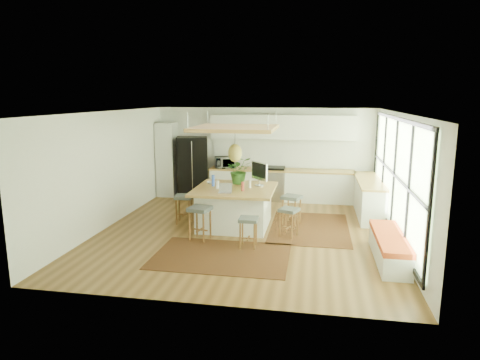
% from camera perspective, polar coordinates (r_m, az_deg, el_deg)
% --- Properties ---
extents(floor, '(7.00, 7.00, 0.00)m').
position_cam_1_polar(floor, '(9.78, 0.64, -6.94)').
color(floor, brown).
rests_on(floor, ground).
extents(ceiling, '(7.00, 7.00, 0.00)m').
position_cam_1_polar(ceiling, '(9.30, 0.68, 9.08)').
color(ceiling, white).
rests_on(ceiling, ground).
extents(wall_back, '(6.50, 0.00, 6.50)m').
position_cam_1_polar(wall_back, '(12.87, 3.24, 3.61)').
color(wall_back, silver).
rests_on(wall_back, ground).
extents(wall_front, '(6.50, 0.00, 6.50)m').
position_cam_1_polar(wall_front, '(6.11, -4.80, -4.93)').
color(wall_front, silver).
rests_on(wall_front, ground).
extents(wall_left, '(0.00, 7.00, 7.00)m').
position_cam_1_polar(wall_left, '(10.48, -17.16, 1.39)').
color(wall_left, silver).
rests_on(wall_left, ground).
extents(wall_right, '(0.00, 7.00, 7.00)m').
position_cam_1_polar(wall_right, '(9.48, 20.43, 0.19)').
color(wall_right, silver).
rests_on(wall_right, ground).
extents(window_wall, '(0.10, 6.20, 2.60)m').
position_cam_1_polar(window_wall, '(9.46, 20.27, 0.50)').
color(window_wall, black).
rests_on(window_wall, wall_right).
extents(pantry, '(0.55, 0.60, 2.25)m').
position_cam_1_polar(pantry, '(13.27, -9.70, 2.72)').
color(pantry, silver).
rests_on(pantry, floor).
extents(back_counter_base, '(4.20, 0.60, 0.88)m').
position_cam_1_polar(back_counter_base, '(12.65, 5.49, -0.73)').
color(back_counter_base, silver).
rests_on(back_counter_base, floor).
extents(back_counter_top, '(4.24, 0.64, 0.05)m').
position_cam_1_polar(back_counter_top, '(12.57, 5.53, 1.32)').
color(back_counter_top, olive).
rests_on(back_counter_top, back_counter_base).
extents(backsplash, '(4.20, 0.02, 0.80)m').
position_cam_1_polar(backsplash, '(12.80, 5.68, 3.53)').
color(backsplash, white).
rests_on(backsplash, wall_back).
extents(upper_cabinets, '(4.20, 0.34, 0.70)m').
position_cam_1_polar(upper_cabinets, '(12.56, 5.69, 7.06)').
color(upper_cabinets, silver).
rests_on(upper_cabinets, wall_back).
extents(range, '(0.76, 0.62, 1.00)m').
position_cam_1_polar(range, '(12.66, 4.37, -0.43)').
color(range, '#A5A5AA').
rests_on(range, floor).
extents(right_counter_base, '(0.60, 2.50, 0.88)m').
position_cam_1_polar(right_counter_base, '(11.55, 16.85, -2.32)').
color(right_counter_base, silver).
rests_on(right_counter_base, floor).
extents(right_counter_top, '(0.64, 2.54, 0.05)m').
position_cam_1_polar(right_counter_top, '(11.45, 16.98, -0.09)').
color(right_counter_top, olive).
rests_on(right_counter_top, right_counter_base).
extents(window_bench, '(0.52, 2.00, 0.50)m').
position_cam_1_polar(window_bench, '(8.56, 19.32, -8.51)').
color(window_bench, silver).
rests_on(window_bench, floor).
extents(ceiling_panel, '(1.86, 1.86, 0.80)m').
position_cam_1_polar(ceiling_panel, '(9.79, -0.68, 5.37)').
color(ceiling_panel, olive).
rests_on(ceiling_panel, ceiling).
extents(rug_near, '(2.60, 1.80, 0.01)m').
position_cam_1_polar(rug_near, '(8.36, -2.52, -10.11)').
color(rug_near, black).
rests_on(rug_near, floor).
extents(rug_right, '(1.80, 2.60, 0.01)m').
position_cam_1_polar(rug_right, '(10.18, 9.28, -6.33)').
color(rug_right, black).
rests_on(rug_right, floor).
extents(fridge, '(1.06, 0.92, 1.84)m').
position_cam_1_polar(fridge, '(13.05, -6.36, 1.78)').
color(fridge, black).
rests_on(fridge, floor).
extents(island, '(1.85, 1.85, 0.93)m').
position_cam_1_polar(island, '(10.07, -0.69, -3.64)').
color(island, olive).
rests_on(island, floor).
extents(stool_near_left, '(0.51, 0.51, 0.73)m').
position_cam_1_polar(stool_near_left, '(9.19, -5.36, -5.87)').
color(stool_near_left, '#3F4546').
rests_on(stool_near_left, floor).
extents(stool_near_right, '(0.38, 0.38, 0.63)m').
position_cam_1_polar(stool_near_right, '(8.69, 1.12, -6.81)').
color(stool_near_right, '#3F4546').
rests_on(stool_near_right, floor).
extents(stool_right_front, '(0.49, 0.49, 0.64)m').
position_cam_1_polar(stool_right_front, '(9.44, 6.54, -5.43)').
color(stool_right_front, '#3F4546').
rests_on(stool_right_front, floor).
extents(stool_right_back, '(0.53, 0.53, 0.70)m').
position_cam_1_polar(stool_right_back, '(10.33, 6.90, -3.97)').
color(stool_right_back, '#3F4546').
rests_on(stool_right_back, floor).
extents(stool_left_side, '(0.45, 0.45, 0.69)m').
position_cam_1_polar(stool_left_side, '(10.45, -7.48, -3.82)').
color(stool_left_side, '#3F4546').
rests_on(stool_left_side, floor).
extents(laptop, '(0.30, 0.32, 0.22)m').
position_cam_1_polar(laptop, '(9.42, -2.04, -1.03)').
color(laptop, '#A5A5AA').
rests_on(laptop, island).
extents(monitor, '(0.59, 0.61, 0.58)m').
position_cam_1_polar(monitor, '(10.15, 2.60, 0.66)').
color(monitor, '#A5A5AA').
rests_on(monitor, island).
extents(microwave, '(0.68, 0.53, 0.41)m').
position_cam_1_polar(microwave, '(12.74, -1.96, 2.54)').
color(microwave, '#A5A5AA').
rests_on(microwave, back_counter_top).
extents(island_plant, '(0.77, 0.81, 0.52)m').
position_cam_1_polar(island_plant, '(10.39, -0.09, 0.92)').
color(island_plant, '#1E4C19').
rests_on(island_plant, island).
extents(island_bowl, '(0.22, 0.22, 0.05)m').
position_cam_1_polar(island_bowl, '(10.43, -3.86, -0.37)').
color(island_bowl, silver).
rests_on(island_bowl, island).
extents(island_bottle_0, '(0.07, 0.07, 0.19)m').
position_cam_1_polar(island_bottle_0, '(10.16, -3.64, -0.29)').
color(island_bottle_0, blue).
rests_on(island_bottle_0, island).
extents(island_bottle_1, '(0.07, 0.07, 0.19)m').
position_cam_1_polar(island_bottle_1, '(9.88, -3.14, -0.61)').
color(island_bottle_1, white).
rests_on(island_bottle_1, island).
extents(island_bottle_2, '(0.07, 0.07, 0.19)m').
position_cam_1_polar(island_bottle_2, '(9.61, 0.43, -0.93)').
color(island_bottle_2, '#A94238').
rests_on(island_bottle_2, island).
extents(island_bottle_3, '(0.07, 0.07, 0.19)m').
position_cam_1_polar(island_bottle_3, '(9.93, 1.34, -0.53)').
color(island_bottle_3, silver).
rests_on(island_bottle_3, island).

